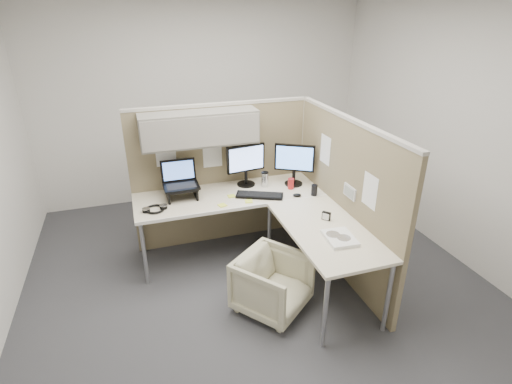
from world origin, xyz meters
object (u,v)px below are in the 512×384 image
object	(u,v)px
desk	(262,211)
keyboard	(260,195)
monitor_left	(246,162)
office_chair	(273,281)

from	to	relation	value
desk	keyboard	distance (m)	0.27
monitor_left	keyboard	distance (m)	0.43
desk	monitor_left	world-z (taller)	monitor_left
desk	office_chair	bearing A→B (deg)	-99.94
desk	office_chair	xyz separation A→B (m)	(-0.11, -0.61, -0.39)
office_chair	monitor_left	world-z (taller)	monitor_left
keyboard	office_chair	bearing A→B (deg)	-75.88
desk	keyboard	world-z (taller)	keyboard
desk	keyboard	size ratio (longest dim) A/B	4.07
monitor_left	keyboard	bearing A→B (deg)	-90.05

